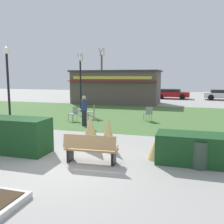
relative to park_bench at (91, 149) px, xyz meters
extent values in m
plane|color=#999691|center=(-0.68, -0.45, -0.48)|extent=(80.00, 80.00, 0.00)
cube|color=#446B33|center=(-0.68, 10.22, -0.48)|extent=(36.00, 12.00, 0.01)
cube|color=tan|center=(0.00, 0.07, -0.03)|extent=(1.73, 0.60, 0.06)
cube|color=tan|center=(0.01, -0.15, 0.25)|extent=(1.70, 0.25, 0.44)
cube|color=black|center=(-0.73, 0.02, -0.26)|extent=(0.11, 0.44, 0.45)
cube|color=black|center=(0.72, 0.12, -0.26)|extent=(0.11, 0.44, 0.45)
cube|color=tan|center=(-0.81, 0.01, 0.09)|extent=(0.09, 0.44, 0.06)
cube|color=tan|center=(0.80, 0.13, 0.09)|extent=(0.09, 0.44, 0.06)
cube|color=#19421E|center=(-3.19, 0.33, 0.15)|extent=(2.73, 1.10, 1.27)
cube|color=#19421E|center=(3.03, 0.95, 0.00)|extent=(2.13, 1.10, 0.95)
cone|color=tan|center=(1.99, 1.08, -0.02)|extent=(0.72, 0.72, 0.93)
cone|color=tan|center=(0.05, 1.65, 0.14)|extent=(0.61, 0.61, 1.24)
cone|color=tan|center=(-0.59, 1.49, 0.16)|extent=(0.79, 0.79, 1.28)
cylinder|color=black|center=(-6.23, 4.01, -0.38)|extent=(0.22, 0.22, 0.20)
cylinder|color=black|center=(-6.23, 4.01, 1.48)|extent=(0.12, 0.12, 3.93)
sphere|color=white|center=(-6.23, 4.01, 3.61)|extent=(0.36, 0.36, 0.36)
cylinder|color=black|center=(-5.19, 11.07, -0.38)|extent=(0.22, 0.22, 0.20)
cylinder|color=black|center=(-5.19, 11.07, 1.48)|extent=(0.12, 0.12, 3.93)
sphere|color=white|center=(-5.19, 11.07, 3.61)|extent=(0.36, 0.36, 0.36)
cylinder|color=#2D4233|center=(3.31, 0.56, -0.06)|extent=(0.52, 0.52, 0.84)
cube|color=#594C47|center=(-4.21, 17.90, 1.12)|extent=(8.69, 3.78, 3.20)
cube|color=#333338|center=(-4.21, 17.90, 2.80)|extent=(8.99, 4.08, 0.16)
cube|color=maroon|center=(-4.21, 15.83, 1.82)|extent=(8.79, 0.36, 0.08)
cube|color=#D8CC4C|center=(-4.21, 15.99, 2.14)|extent=(7.82, 0.04, 0.28)
cube|color=gray|center=(0.54, 8.27, -0.03)|extent=(0.61, 0.61, 0.04)
cube|color=gray|center=(0.65, 8.11, 0.19)|extent=(0.39, 0.27, 0.44)
cylinder|color=gray|center=(0.60, 8.54, -0.26)|extent=(0.03, 0.03, 0.45)
cylinder|color=gray|center=(0.28, 8.33, -0.26)|extent=(0.03, 0.03, 0.45)
cylinder|color=gray|center=(0.81, 8.22, -0.26)|extent=(0.03, 0.03, 0.45)
cylinder|color=gray|center=(0.49, 8.01, -0.26)|extent=(0.03, 0.03, 0.45)
cube|color=gray|center=(-4.18, 8.95, -0.03)|extent=(0.62, 0.62, 0.04)
cube|color=gray|center=(-4.03, 9.08, 0.19)|extent=(0.32, 0.36, 0.44)
cylinder|color=gray|center=(-4.45, 8.97, -0.26)|extent=(0.03, 0.03, 0.45)
cylinder|color=gray|center=(-4.20, 8.68, -0.26)|extent=(0.03, 0.03, 0.45)
cylinder|color=gray|center=(-4.17, 9.22, -0.26)|extent=(0.03, 0.03, 0.45)
cylinder|color=gray|center=(-3.92, 8.94, -0.26)|extent=(0.03, 0.03, 0.45)
cube|color=gray|center=(-3.10, 7.90, -0.03)|extent=(0.55, 0.55, 0.04)
cube|color=gray|center=(-2.90, 7.95, 0.19)|extent=(0.16, 0.43, 0.44)
cylinder|color=gray|center=(-3.33, 8.03, -0.26)|extent=(0.03, 0.03, 0.45)
cylinder|color=gray|center=(-3.23, 7.66, -0.26)|extent=(0.03, 0.03, 0.45)
cylinder|color=gray|center=(-2.97, 8.13, -0.26)|extent=(0.03, 0.03, 0.45)
cylinder|color=gray|center=(-2.86, 7.77, -0.26)|extent=(0.03, 0.03, 0.45)
cube|color=gray|center=(-3.88, 6.81, -0.03)|extent=(0.58, 0.58, 0.04)
cube|color=gray|center=(-3.79, 6.99, 0.19)|extent=(0.42, 0.22, 0.44)
cylinder|color=gray|center=(-4.13, 6.71, -0.26)|extent=(0.03, 0.03, 0.45)
cylinder|color=gray|center=(-3.78, 6.55, -0.26)|extent=(0.03, 0.03, 0.45)
cylinder|color=gray|center=(-3.97, 7.06, -0.26)|extent=(0.03, 0.03, 0.45)
cylinder|color=gray|center=(-3.62, 6.90, -0.26)|extent=(0.03, 0.03, 0.45)
cylinder|color=#23232D|center=(-2.63, 5.69, -0.06)|extent=(0.28, 0.28, 0.85)
cylinder|color=navy|center=(-2.63, 5.69, 0.68)|extent=(0.34, 0.34, 0.62)
sphere|color=tan|center=(-2.63, 5.69, 1.10)|extent=(0.22, 0.22, 0.22)
cube|color=#2D6638|center=(-4.26, 24.88, 0.07)|extent=(4.21, 1.83, 0.60)
cube|color=black|center=(-4.41, 24.87, 0.50)|extent=(2.32, 1.60, 0.44)
cylinder|color=black|center=(-2.97, 25.81, -0.16)|extent=(0.64, 0.22, 0.64)
cylinder|color=black|center=(-2.95, 23.97, -0.16)|extent=(0.64, 0.22, 0.64)
cylinder|color=black|center=(-5.57, 25.79, -0.16)|extent=(0.64, 0.22, 0.64)
cylinder|color=black|center=(-5.56, 23.95, -0.16)|extent=(0.64, 0.22, 0.64)
cube|color=maroon|center=(1.02, 24.88, 0.07)|extent=(4.29, 2.01, 0.60)
cube|color=black|center=(0.87, 24.88, 0.50)|extent=(2.39, 1.70, 0.44)
cylinder|color=black|center=(2.37, 25.73, -0.16)|extent=(0.65, 0.25, 0.64)
cylinder|color=black|center=(2.28, 23.89, -0.16)|extent=(0.65, 0.25, 0.64)
cylinder|color=black|center=(-0.23, 25.86, -0.16)|extent=(0.65, 0.25, 0.64)
cylinder|color=black|center=(-0.32, 24.02, -0.16)|extent=(0.65, 0.25, 0.64)
cube|color=silver|center=(6.80, 24.88, 0.07)|extent=(4.21, 1.83, 0.60)
cube|color=black|center=(6.65, 24.88, 0.50)|extent=(2.32, 1.60, 0.44)
cylinder|color=black|center=(5.51, 25.81, -0.16)|extent=(0.64, 0.22, 0.64)
cylinder|color=black|center=(5.49, 23.97, -0.16)|extent=(0.64, 0.22, 0.64)
cylinder|color=brown|center=(-9.86, 29.72, 2.49)|extent=(0.28, 0.28, 5.95)
cylinder|color=brown|center=(-9.53, 29.83, 5.97)|extent=(0.25, 0.58, 1.12)
cylinder|color=brown|center=(-10.04, 30.02, 5.97)|extent=(0.54, 0.36, 1.12)
cylinder|color=brown|center=(-10.03, 29.42, 5.97)|extent=(0.54, 0.35, 1.12)
cylinder|color=brown|center=(-14.66, 32.57, 2.26)|extent=(0.28, 0.28, 5.48)
cylinder|color=brown|center=(-14.32, 32.67, 5.50)|extent=(0.25, 0.58, 1.12)
cylinder|color=brown|center=(-14.83, 32.87, 5.50)|extent=(0.54, 0.36, 1.12)
cylinder|color=brown|center=(-14.83, 32.26, 5.50)|extent=(0.54, 0.35, 1.12)
camera|label=1|loc=(2.88, -7.24, 2.28)|focal=40.45mm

